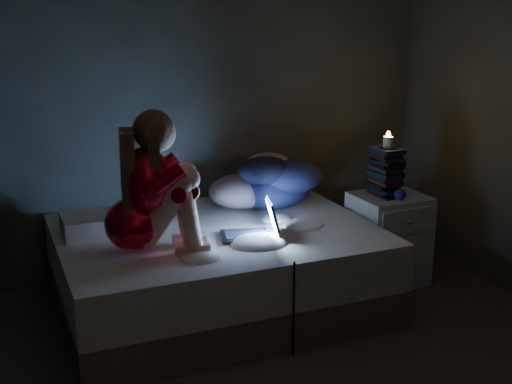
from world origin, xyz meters
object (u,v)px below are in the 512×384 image
bed (217,269)px  nightstand (388,239)px  woman (132,183)px  laptop (249,218)px  candle (388,141)px  phone (385,197)px

bed → nightstand: (1.29, -0.05, 0.05)m
woman → laptop: (0.71, 0.00, -0.30)m
bed → laptop: bearing=-61.2°
laptop → bed: bearing=134.1°
bed → laptop: 0.48m
woman → nightstand: (1.87, 0.19, -0.65)m
bed → nightstand: 1.29m
nightstand → candle: bearing=137.3°
laptop → candle: size_ratio=4.45×
bed → woman: woman is taller
laptop → nightstand: (1.16, 0.19, -0.35)m
bed → candle: 1.48m
nightstand → laptop: bearing=-171.6°
laptop → phone: (1.09, 0.14, -0.02)m
bed → laptop: laptop is taller
laptop → candle: 1.21m
phone → woman: bearing=-174.7°
nightstand → phone: bearing=-150.4°
candle → phone: bearing=-123.6°
nightstand → phone: 0.34m
bed → woman: (-0.58, -0.24, 0.70)m
candle → laptop: bearing=-169.4°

